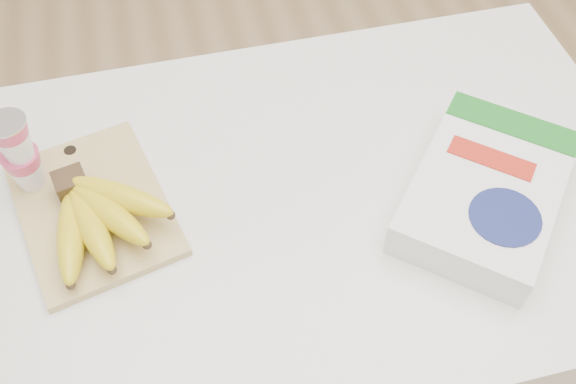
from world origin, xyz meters
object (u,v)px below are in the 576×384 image
at_px(table, 312,308).
at_px(cutting_board, 93,208).
at_px(bananas, 96,215).
at_px(yogurt_stack, 18,152).
at_px(cereal_box, 486,191).

height_order(table, cutting_board, cutting_board).
relative_size(bananas, yogurt_stack, 1.50).
height_order(bananas, cereal_box, bananas).
bearing_deg(cereal_box, yogurt_stack, -155.25).
bearing_deg(bananas, cutting_board, 104.00).
distance_m(bananas, yogurt_stack, 0.15).
relative_size(table, cutting_board, 3.76).
relative_size(cutting_board, bananas, 1.38).
height_order(cutting_board, cereal_box, cereal_box).
xyz_separation_m(table, yogurt_stack, (-0.44, 0.11, 0.50)).
distance_m(table, bananas, 0.57).
bearing_deg(cutting_board, yogurt_stack, 129.54).
height_order(yogurt_stack, cereal_box, yogurt_stack).
distance_m(cutting_board, cereal_box, 0.61).
height_order(cutting_board, yogurt_stack, yogurt_stack).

